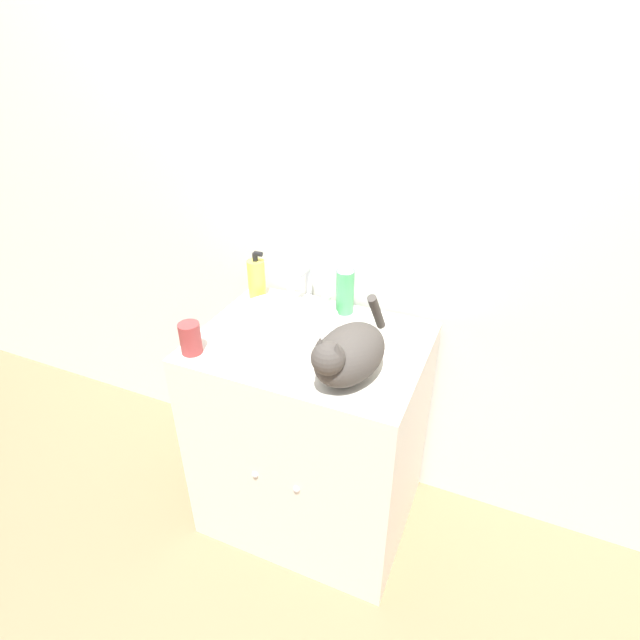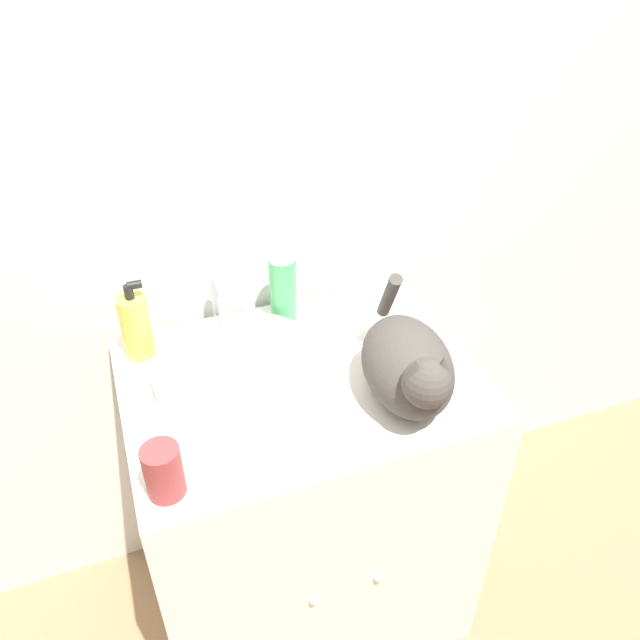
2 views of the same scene
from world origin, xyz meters
The scene contains 9 objects.
ground_plane centered at (0.00, 0.00, 0.00)m, with size 8.00×8.00×0.00m, color #997551.
wall_back centered at (0.00, 0.61, 1.25)m, with size 6.00×0.05×2.50m.
vanity_cabinet centered at (0.00, 0.28, 0.41)m, with size 0.75×0.58×0.82m.
sink_basin centered at (-0.12, 0.33, 0.84)m, with size 0.37×0.37×0.04m.
faucet centered at (-0.12, 0.52, 0.88)m, with size 0.17×0.11×0.15m.
cat centered at (0.18, 0.14, 0.90)m, with size 0.22×0.37×0.22m.
soap_bottle centered at (-0.31, 0.48, 0.90)m, with size 0.06×0.06×0.19m.
spray_bottle centered at (0.03, 0.50, 0.91)m, with size 0.06×0.06×0.20m.
cup centered at (-0.32, 0.08, 0.87)m, with size 0.07×0.07×0.10m.
Camera 1 is at (0.57, -0.96, 1.71)m, focal length 28.00 mm.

